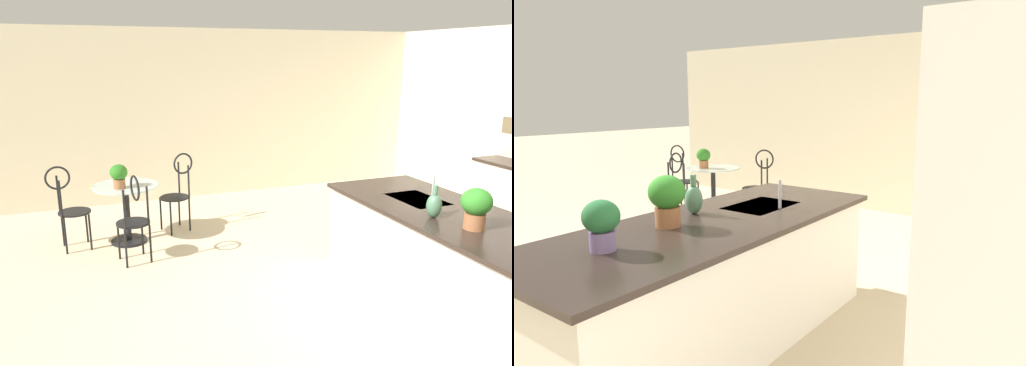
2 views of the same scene
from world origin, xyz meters
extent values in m
plane|color=beige|center=(0.00, 0.00, 0.00)|extent=(40.00, 40.00, 0.00)
cube|color=beige|center=(-4.26, 0.00, 1.35)|extent=(0.12, 7.80, 2.70)
cube|color=white|center=(0.30, 0.85, 0.44)|extent=(2.70, 0.96, 0.88)
cube|color=#2D231E|center=(0.30, 0.85, 0.90)|extent=(2.80, 1.06, 0.04)
cube|color=#B2B5BA|center=(-0.25, 0.85, 0.91)|extent=(0.56, 0.40, 0.03)
cylinder|color=black|center=(-2.50, -1.71, 0.01)|extent=(0.44, 0.44, 0.03)
cylinder|color=black|center=(-2.50, -1.71, 0.38)|extent=(0.07, 0.07, 0.69)
cylinder|color=#B2C6C1|center=(-2.50, -1.71, 0.73)|extent=(0.80, 0.80, 0.01)
cylinder|color=black|center=(-1.98, -1.87, 0.23)|extent=(0.03, 0.03, 0.45)
cylinder|color=black|center=(-2.03, -1.60, 0.23)|extent=(0.03, 0.03, 0.45)
cylinder|color=black|center=(-1.71, -1.82, 0.23)|extent=(0.03, 0.03, 0.45)
cylinder|color=black|center=(-1.76, -1.54, 0.23)|extent=(0.03, 0.03, 0.45)
cylinder|color=black|center=(-1.87, -1.71, 0.46)|extent=(0.44, 0.44, 0.02)
cylinder|color=black|center=(-1.70, -1.81, 0.68)|extent=(0.03, 0.03, 0.45)
cylinder|color=black|center=(-1.75, -1.55, 0.68)|extent=(0.03, 0.03, 0.45)
torus|color=black|center=(-1.72, -1.68, 0.90)|extent=(0.28, 0.08, 0.28)
cylinder|color=black|center=(-2.67, -2.20, 0.23)|extent=(0.03, 0.03, 0.45)
cylinder|color=black|center=(-2.39, -2.16, 0.23)|extent=(0.03, 0.03, 0.45)
cylinder|color=black|center=(-2.64, -2.47, 0.23)|extent=(0.03, 0.03, 0.45)
cylinder|color=black|center=(-2.36, -2.44, 0.23)|extent=(0.03, 0.03, 0.45)
cylinder|color=black|center=(-2.52, -2.32, 0.46)|extent=(0.42, 0.42, 0.02)
cylinder|color=black|center=(-2.63, -2.48, 0.68)|extent=(0.03, 0.03, 0.45)
cylinder|color=black|center=(-2.37, -2.45, 0.68)|extent=(0.03, 0.03, 0.45)
torus|color=black|center=(-2.50, -2.47, 0.90)|extent=(0.06, 0.28, 0.28)
cylinder|color=black|center=(-2.52, -1.16, 0.23)|extent=(0.03, 0.03, 0.45)
cylinder|color=black|center=(-2.79, -1.24, 0.23)|extent=(0.03, 0.03, 0.45)
cylinder|color=black|center=(-2.61, -0.89, 0.23)|extent=(0.03, 0.03, 0.45)
cylinder|color=black|center=(-2.87, -0.98, 0.23)|extent=(0.03, 0.03, 0.45)
cylinder|color=black|center=(-2.70, -1.07, 0.46)|extent=(0.48, 0.48, 0.02)
cylinder|color=black|center=(-2.62, -0.89, 0.68)|extent=(0.03, 0.03, 0.45)
cylinder|color=black|center=(-2.87, -0.96, 0.68)|extent=(0.03, 0.03, 0.45)
torus|color=black|center=(-2.74, -0.93, 0.90)|extent=(0.11, 0.28, 0.28)
cylinder|color=#B2B5BA|center=(-0.25, 1.03, 1.03)|extent=(0.02, 0.02, 0.22)
cylinder|color=#9E603D|center=(-2.38, -1.79, 0.80)|extent=(0.14, 0.14, 0.11)
ellipsoid|color=#2C7320|center=(-2.38, -1.79, 0.94)|extent=(0.21, 0.21, 0.19)
cylinder|color=#9E603D|center=(0.60, 0.72, 0.99)|extent=(0.17, 0.17, 0.13)
ellipsoid|color=#2F7E26|center=(0.60, 0.72, 1.15)|extent=(0.24, 0.24, 0.22)
cylinder|color=#7A669E|center=(1.15, 0.80, 0.98)|extent=(0.14, 0.14, 0.11)
ellipsoid|color=#266737|center=(1.15, 0.80, 1.11)|extent=(0.20, 0.20, 0.19)
ellipsoid|color=#4C7A5B|center=(0.25, 0.61, 1.02)|extent=(0.13, 0.13, 0.21)
cylinder|color=#4C7A5B|center=(0.25, 0.61, 1.17)|extent=(0.04, 0.04, 0.08)
camera|label=1|loc=(3.40, -2.24, 2.28)|focal=33.73mm
camera|label=2|loc=(2.60, 2.95, 1.74)|focal=32.24mm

